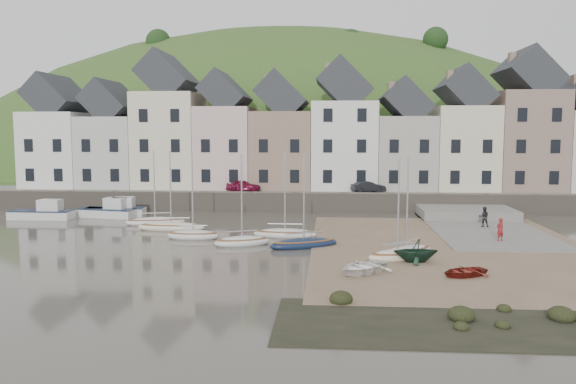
# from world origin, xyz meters

# --- Properties ---
(ground) EXTENTS (160.00, 160.00, 0.00)m
(ground) POSITION_xyz_m (0.00, 0.00, 0.00)
(ground) COLOR #423D34
(ground) RESTS_ON ground
(quay_land) EXTENTS (90.00, 30.00, 1.50)m
(quay_land) POSITION_xyz_m (0.00, 32.00, 0.75)
(quay_land) COLOR #365221
(quay_land) RESTS_ON ground
(quay_street) EXTENTS (70.00, 7.00, 0.10)m
(quay_street) POSITION_xyz_m (0.00, 20.50, 1.55)
(quay_street) COLOR slate
(quay_street) RESTS_ON quay_land
(seawall) EXTENTS (70.00, 1.20, 1.80)m
(seawall) POSITION_xyz_m (0.00, 17.00, 0.90)
(seawall) COLOR slate
(seawall) RESTS_ON ground
(beach) EXTENTS (18.00, 26.00, 0.06)m
(beach) POSITION_xyz_m (11.00, 0.00, 0.03)
(beach) COLOR brown
(beach) RESTS_ON ground
(slipway) EXTENTS (8.00, 18.00, 0.12)m
(slipway) POSITION_xyz_m (15.00, 8.00, 0.06)
(slipway) COLOR slate
(slipway) RESTS_ON ground
(hillside) EXTENTS (134.40, 84.00, 84.00)m
(hillside) POSITION_xyz_m (-5.00, 60.00, -17.99)
(hillside) COLOR #365221
(hillside) RESTS_ON ground
(townhouse_terrace) EXTENTS (61.05, 8.00, 13.93)m
(townhouse_terrace) POSITION_xyz_m (1.76, 24.00, 7.32)
(townhouse_terrace) COLOR white
(townhouse_terrace) RESTS_ON quay_land
(sailboat_0) EXTENTS (5.00, 2.66, 6.32)m
(sailboat_0) POSITION_xyz_m (-11.01, 8.43, 0.26)
(sailboat_0) COLOR silver
(sailboat_0) RESTS_ON ground
(sailboat_1) EXTENTS (3.72, 1.56, 6.32)m
(sailboat_1) POSITION_xyz_m (-6.48, 2.50, 0.27)
(sailboat_1) COLOR silver
(sailboat_1) RESTS_ON ground
(sailboat_2) EXTENTS (5.23, 1.51, 6.32)m
(sailboat_2) POSITION_xyz_m (-9.00, 5.94, 0.26)
(sailboat_2) COLOR beige
(sailboat_2) RESTS_ON ground
(sailboat_3) EXTENTS (4.09, 2.82, 6.32)m
(sailboat_3) POSITION_xyz_m (-2.67, 0.39, 0.27)
(sailboat_3) COLOR silver
(sailboat_3) RESTS_ON ground
(sailboat_4) EXTENTS (4.60, 1.57, 6.32)m
(sailboat_4) POSITION_xyz_m (-0.05, 3.61, 0.26)
(sailboat_4) COLOR silver
(sailboat_4) RESTS_ON ground
(sailboat_5) EXTENTS (4.93, 3.39, 6.32)m
(sailboat_5) POSITION_xyz_m (1.48, -0.05, 0.26)
(sailboat_5) COLOR #13203C
(sailboat_5) RESTS_ON ground
(sailboat_6) EXTENTS (4.33, 4.22, 6.32)m
(sailboat_6) POSITION_xyz_m (7.82, -2.35, 0.26)
(sailboat_6) COLOR silver
(sailboat_6) RESTS_ON ground
(sailboat_7) EXTENTS (4.02, 2.75, 6.32)m
(sailboat_7) POSITION_xyz_m (7.18, -3.32, 0.27)
(sailboat_7) COLOR beige
(sailboat_7) RESTS_ON ground
(motorboat_0) EXTENTS (5.25, 2.03, 1.70)m
(motorboat_0) POSITION_xyz_m (-15.84, 13.04, 0.58)
(motorboat_0) COLOR silver
(motorboat_0) RESTS_ON ground
(motorboat_1) EXTENTS (5.43, 1.84, 1.70)m
(motorboat_1) POSITION_xyz_m (-21.50, 10.64, 0.58)
(motorboat_1) COLOR silver
(motorboat_1) RESTS_ON ground
(motorboat_2) EXTENTS (5.47, 2.73, 1.70)m
(motorboat_2) POSITION_xyz_m (-16.31, 12.21, 0.58)
(motorboat_2) COLOR silver
(motorboat_2) RESTS_ON ground
(rowboat_white) EXTENTS (3.95, 4.00, 0.68)m
(rowboat_white) POSITION_xyz_m (4.91, -7.06, 0.40)
(rowboat_white) COLOR white
(rowboat_white) RESTS_ON beach
(rowboat_green) EXTENTS (2.78, 2.47, 1.34)m
(rowboat_green) POSITION_xyz_m (8.12, -4.14, 0.73)
(rowboat_green) COLOR #173423
(rowboat_green) RESTS_ON beach
(rowboat_red) EXTENTS (3.10, 2.77, 0.53)m
(rowboat_red) POSITION_xyz_m (10.15, -7.37, 0.32)
(rowboat_red) COLOR maroon
(rowboat_red) RESTS_ON beach
(person_red) EXTENTS (0.68, 0.60, 1.57)m
(person_red) POSITION_xyz_m (14.76, 2.59, 0.90)
(person_red) COLOR maroon
(person_red) RESTS_ON slipway
(person_dark) EXTENTS (0.86, 0.72, 1.57)m
(person_dark) POSITION_xyz_m (15.18, 8.48, 0.91)
(person_dark) COLOR black
(person_dark) RESTS_ON slipway
(car_left) EXTENTS (3.53, 1.74, 1.16)m
(car_left) POSITION_xyz_m (-5.43, 19.50, 2.18)
(car_left) COLOR maroon
(car_left) RESTS_ON quay_street
(car_right) EXTENTS (3.53, 2.05, 1.10)m
(car_right) POSITION_xyz_m (6.87, 19.50, 2.15)
(car_right) COLOR black
(car_right) RESTS_ON quay_street
(shore_rocks) EXTENTS (14.00, 6.12, 0.71)m
(shore_rocks) POSITION_xyz_m (8.45, -14.50, 0.10)
(shore_rocks) COLOR black
(shore_rocks) RESTS_ON ground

